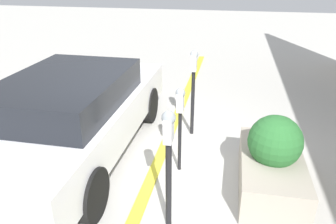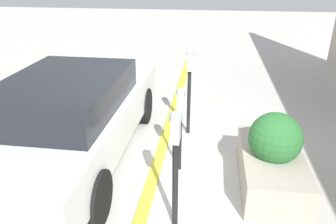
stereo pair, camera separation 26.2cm
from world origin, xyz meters
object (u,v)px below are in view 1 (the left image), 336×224
object	(u,v)px
parking_meter_middle	(193,79)
parked_car_front	(74,112)
parking_meter_second	(180,111)
planter_box	(272,162)
parking_meter_nearest	(169,151)

from	to	relation	value
parking_meter_middle	parked_car_front	world-z (taller)	parking_meter_middle
parked_car_front	parking_meter_second	bearing A→B (deg)	-93.83
parking_meter_second	planter_box	size ratio (longest dim) A/B	0.78
parking_meter_second	parking_meter_middle	size ratio (longest dim) A/B	0.84
parking_meter_nearest	planter_box	size ratio (longest dim) A/B	0.88
parking_meter_second	parking_meter_middle	xyz separation A→B (m)	(1.21, -0.03, 0.09)
parking_meter_nearest	parking_meter_middle	distance (m)	2.39
parking_meter_middle	parked_car_front	size ratio (longest dim) A/B	0.34
planter_box	parking_meter_middle	bearing A→B (deg)	42.34
parking_meter_nearest	planter_box	world-z (taller)	parking_meter_nearest
parking_meter_middle	planter_box	world-z (taller)	parking_meter_middle
parked_car_front	parking_meter_nearest	bearing A→B (deg)	-125.82
parking_meter_second	parking_meter_middle	world-z (taller)	parking_meter_middle
parking_meter_middle	parked_car_front	xyz separation A→B (m)	(-1.09, 1.75, -0.31)
parking_meter_nearest	parking_meter_second	bearing A→B (deg)	3.17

